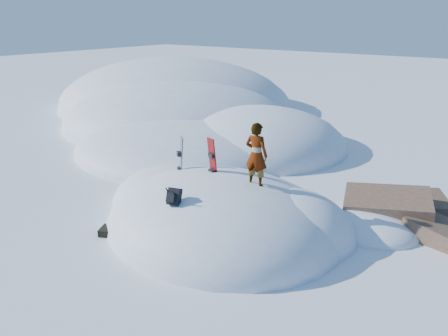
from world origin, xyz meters
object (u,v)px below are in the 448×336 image
Objects in this scene: snowboard_red at (213,165)px; backpack at (174,197)px; snowboard_dark at (180,163)px; person at (256,155)px.

backpack is at bearing -63.62° from snowboard_red.
snowboard_red reaches higher than backpack.
snowboard_dark is at bearing -165.16° from snowboard_red.
backpack is at bearing -13.90° from snowboard_dark.
person is (1.13, 2.01, 0.80)m from backpack.
backpack is 0.30× the size of person.
snowboard_red is at bearing 35.57° from snowboard_dark.
snowboard_red is 0.94× the size of person.
snowboard_dark is 0.96× the size of person.
backpack is at bearing 56.55° from person.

